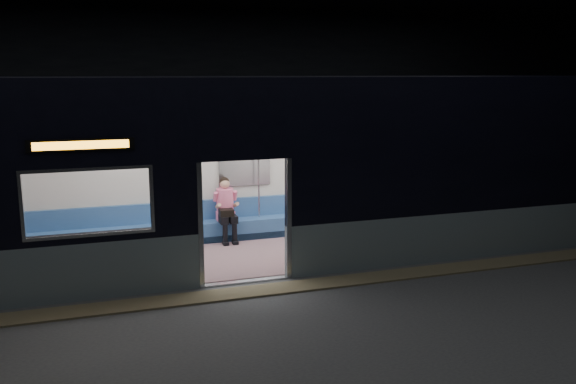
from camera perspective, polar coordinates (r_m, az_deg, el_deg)
station_floor at (r=9.30m, az=-2.31°, el=-10.51°), size 24.00×14.00×0.01m
station_envelope at (r=8.65m, az=-2.50°, el=12.71°), size 24.00×14.00×5.00m
tactile_strip at (r=9.79m, az=-3.21°, el=-9.27°), size 22.80×0.50×0.03m
metro_car at (r=11.22m, az=-5.98°, el=2.99°), size 18.00×3.04×3.35m
passenger at (r=12.43m, az=-5.84°, el=-1.25°), size 0.39×0.65×1.30m
handbag at (r=12.25m, az=-5.80°, el=-1.93°), size 0.35×0.32×0.14m
transit_map at (r=12.70m, az=-4.09°, el=2.29°), size 1.00×0.03×0.65m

